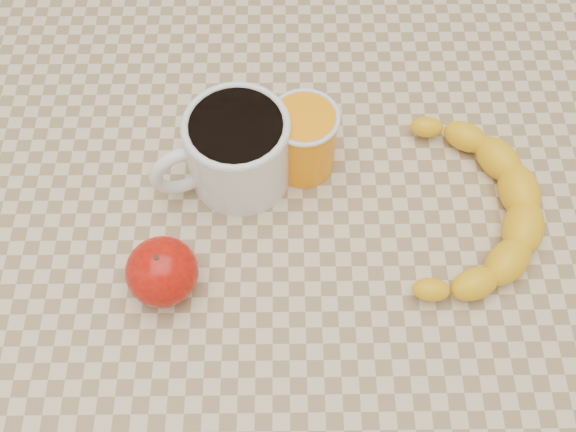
{
  "coord_description": "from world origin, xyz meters",
  "views": [
    {
      "loc": [
        -0.0,
        -0.32,
        1.35
      ],
      "look_at": [
        0.0,
        0.0,
        0.77
      ],
      "focal_mm": 40.0,
      "sensor_mm": 36.0,
      "label": 1
    }
  ],
  "objects_px": {
    "coffee_mug": "(235,149)",
    "banana": "(469,209)",
    "table": "(288,259)",
    "apple": "(162,272)",
    "orange_juice_glass": "(304,140)"
  },
  "relations": [
    {
      "from": "coffee_mug",
      "to": "orange_juice_glass",
      "type": "xyz_separation_m",
      "value": [
        0.07,
        0.02,
        -0.01
      ]
    },
    {
      "from": "apple",
      "to": "banana",
      "type": "height_order",
      "value": "apple"
    },
    {
      "from": "orange_juice_glass",
      "to": "table",
      "type": "bearing_deg",
      "value": -102.46
    },
    {
      "from": "table",
      "to": "coffee_mug",
      "type": "bearing_deg",
      "value": 130.36
    },
    {
      "from": "coffee_mug",
      "to": "banana",
      "type": "relative_size",
      "value": 0.54
    },
    {
      "from": "table",
      "to": "orange_juice_glass",
      "type": "relative_size",
      "value": 9.26
    },
    {
      "from": "coffee_mug",
      "to": "banana",
      "type": "distance_m",
      "value": 0.25
    },
    {
      "from": "table",
      "to": "banana",
      "type": "bearing_deg",
      "value": 1.8
    },
    {
      "from": "table",
      "to": "apple",
      "type": "xyz_separation_m",
      "value": [
        -0.12,
        -0.07,
        0.12
      ]
    },
    {
      "from": "table",
      "to": "coffee_mug",
      "type": "relative_size",
      "value": 4.84
    },
    {
      "from": "orange_juice_glass",
      "to": "coffee_mug",
      "type": "bearing_deg",
      "value": -168.0
    },
    {
      "from": "coffee_mug",
      "to": "apple",
      "type": "relative_size",
      "value": 1.82
    },
    {
      "from": "banana",
      "to": "orange_juice_glass",
      "type": "bearing_deg",
      "value": 172.18
    },
    {
      "from": "coffee_mug",
      "to": "apple",
      "type": "bearing_deg",
      "value": -117.63
    },
    {
      "from": "table",
      "to": "apple",
      "type": "height_order",
      "value": "apple"
    }
  ]
}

